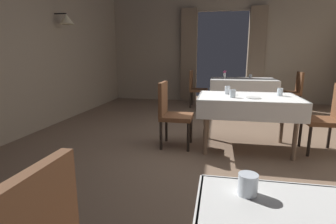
{
  "coord_description": "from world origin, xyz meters",
  "views": [
    {
      "loc": [
        -0.07,
        -3.39,
        1.28
      ],
      "look_at": [
        -0.84,
        0.53,
        0.41
      ],
      "focal_mm": 27.42,
      "sensor_mm": 36.0,
      "label": 1
    }
  ],
  "objects": [
    {
      "name": "wall_left",
      "position": [
        -3.2,
        0.0,
        1.5
      ],
      "size": [
        0.49,
        8.4,
        3.0
      ],
      "color": "gray",
      "rests_on": "ground"
    },
    {
      "name": "dining_table_mid",
      "position": [
        0.34,
        0.23,
        0.66
      ],
      "size": [
        1.34,
        0.93,
        0.75
      ],
      "color": "#7A604C",
      "rests_on": "ground"
    },
    {
      "name": "dining_table_far",
      "position": [
        0.52,
        3.11,
        0.65
      ],
      "size": [
        1.54,
        1.02,
        0.75
      ],
      "color": "#7A604C",
      "rests_on": "ground"
    },
    {
      "name": "chair_mid_left",
      "position": [
        -0.71,
        0.13,
        0.52
      ],
      "size": [
        0.44,
        0.44,
        0.93
      ],
      "color": "black",
      "rests_on": "ground"
    },
    {
      "name": "chair_far_left",
      "position": [
        -0.63,
        3.18,
        0.52
      ],
      "size": [
        0.44,
        0.44,
        0.93
      ],
      "color": "black",
      "rests_on": "ground"
    },
    {
      "name": "glass_mid_b",
      "position": [
        0.07,
        0.35,
        0.81
      ],
      "size": [
        0.08,
        0.08,
        0.12
      ],
      "primitive_type": "cylinder",
      "color": "silver",
      "rests_on": "dining_table_mid"
    },
    {
      "name": "plate_mid_d",
      "position": [
        0.38,
        0.04,
        0.76
      ],
      "size": [
        0.19,
        0.19,
        0.01
      ],
      "primitive_type": "cylinder",
      "color": "white",
      "rests_on": "dining_table_mid"
    },
    {
      "name": "wall_back",
      "position": [
        0.0,
        4.18,
        1.52
      ],
      "size": [
        6.4,
        0.27,
        3.0
      ],
      "color": "gray",
      "rests_on": "ground"
    },
    {
      "name": "glass_far_b",
      "position": [
        0.73,
        3.4,
        0.8
      ],
      "size": [
        0.07,
        0.07,
        0.09
      ],
      "primitive_type": "cylinder",
      "color": "silver",
      "rests_on": "dining_table_far"
    },
    {
      "name": "ground",
      "position": [
        0.0,
        0.0,
        0.0
      ],
      "size": [
        10.08,
        10.08,
        0.0
      ],
      "primitive_type": "plane",
      "color": "#7A604C"
    },
    {
      "name": "glass_near_c",
      "position": [
        0.06,
        -2.44,
        0.79
      ],
      "size": [
        0.08,
        0.08,
        0.08
      ],
      "primitive_type": "cylinder",
      "color": "silver",
      "rests_on": "dining_table_near"
    },
    {
      "name": "flower_vase_far",
      "position": [
        0.08,
        3.08,
        0.86
      ],
      "size": [
        0.07,
        0.07,
        0.2
      ],
      "color": "silver",
      "rests_on": "dining_table_far"
    },
    {
      "name": "chair_mid_right",
      "position": [
        1.39,
        0.26,
        0.52
      ],
      "size": [
        0.44,
        0.44,
        0.93
      ],
      "color": "black",
      "rests_on": "ground"
    },
    {
      "name": "glass_mid_c",
      "position": [
        0.77,
        0.32,
        0.8
      ],
      "size": [
        0.07,
        0.07,
        0.11
      ],
      "primitive_type": "cylinder",
      "color": "silver",
      "rests_on": "dining_table_mid"
    },
    {
      "name": "chair_far_right",
      "position": [
        1.67,
        3.05,
        0.52
      ],
      "size": [
        0.44,
        0.44,
        0.93
      ],
      "color": "black",
      "rests_on": "ground"
    },
    {
      "name": "glass_mid_a",
      "position": [
        0.12,
        0.05,
        0.8
      ],
      "size": [
        0.08,
        0.08,
        0.1
      ],
      "primitive_type": "cylinder",
      "color": "silver",
      "rests_on": "dining_table_mid"
    }
  ]
}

